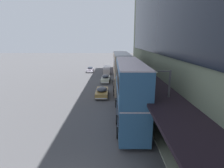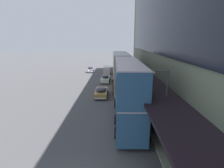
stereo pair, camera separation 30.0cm
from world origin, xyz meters
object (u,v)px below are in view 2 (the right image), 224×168
transit_bus_kerbside_rear (121,71)px  transit_bus_kerbside_front (119,64)px  transit_bus_kerbside_far (128,90)px  pedestrian_at_kerb (160,121)px  sedan_lead_near (101,92)px  fire_hydrant (145,101)px  street_lamp (163,101)px  vw_van (107,70)px  sedan_second_mid (90,69)px  sedan_oncoming_rear (106,78)px

transit_bus_kerbside_rear → transit_bus_kerbside_front: bearing=88.6°
transit_bus_kerbside_far → pedestrian_at_kerb: (2.91, -2.58, -2.29)m
sedan_lead_near → fire_hydrant: size_ratio=6.81×
transit_bus_kerbside_rear → pedestrian_at_kerb: 15.37m
pedestrian_at_kerb → sedan_lead_near: bearing=119.3°
transit_bus_kerbside_front → street_lamp: size_ratio=1.56×
transit_bus_kerbside_front → sedan_lead_near: (-3.70, -25.75, -1.19)m
transit_bus_kerbside_rear → vw_van: transit_bus_kerbside_rear is taller
transit_bus_kerbside_front → sedan_lead_near: size_ratio=2.01×
sedan_lead_near → sedan_second_mid: sedan_lead_near is taller
sedan_oncoming_rear → pedestrian_at_kerb: bearing=-74.0°
transit_bus_kerbside_front → transit_bus_kerbside_rear: bearing=-91.4°
transit_bus_kerbside_rear → vw_van: size_ratio=2.43×
sedan_second_mid → street_lamp: (10.46, -35.16, 3.05)m
transit_bus_kerbside_far → sedan_oncoming_rear: 19.05m
sedan_oncoming_rear → street_lamp: 23.71m
vw_van → sedan_oncoming_rear: bearing=-89.6°
transit_bus_kerbside_rear → street_lamp: transit_bus_kerbside_rear is taller
sedan_oncoming_rear → sedan_second_mid: size_ratio=1.15×
transit_bus_kerbside_front → fire_hydrant: (2.48, -29.41, -1.43)m
sedan_lead_near → vw_van: (0.16, 19.62, 0.36)m
sedan_oncoming_rear → street_lamp: (5.70, -22.82, 2.99)m
sedan_second_mid → street_lamp: size_ratio=0.72×
transit_bus_kerbside_rear → transit_bus_kerbside_far: size_ratio=0.96×
street_lamp → fire_hydrant: 9.80m
transit_bus_kerbside_far → street_lamp: size_ratio=1.87×
transit_bus_kerbside_front → sedan_oncoming_rear: transit_bus_kerbside_front is taller
sedan_second_mid → vw_van: bearing=-29.5°
transit_bus_kerbside_rear → fire_hydrant: transit_bus_kerbside_rear is taller
transit_bus_kerbside_far → sedan_oncoming_rear: size_ratio=2.27×
pedestrian_at_kerb → transit_bus_kerbside_far: bearing=138.4°
transit_bus_kerbside_far → sedan_lead_near: transit_bus_kerbside_far is taller
sedan_second_mid → transit_bus_kerbside_far: bearing=-75.6°
transit_bus_kerbside_far → vw_van: (-3.23, 28.27, -2.38)m
transit_bus_kerbside_rear → sedan_lead_near: bearing=-131.0°
transit_bus_kerbside_front → vw_van: size_ratio=2.10×
street_lamp → vw_van: bearing=100.1°
transit_bus_kerbside_rear → sedan_second_mid: 20.35m
transit_bus_kerbside_front → sedan_second_mid: size_ratio=2.18×
transit_bus_kerbside_rear → fire_hydrant: size_ratio=15.83×
pedestrian_at_kerb → street_lamp: (-0.37, -1.65, 2.59)m
sedan_lead_near → transit_bus_kerbside_far: bearing=-68.6°
transit_bus_kerbside_rear → sedan_second_mid: size_ratio=2.51×
transit_bus_kerbside_far → fire_hydrant: (2.79, 5.00, -2.98)m
transit_bus_kerbside_front → street_lamp: bearing=-86.7°
sedan_oncoming_rear → transit_bus_kerbside_rear: bearing=-65.0°
pedestrian_at_kerb → fire_hydrant: bearing=90.9°
sedan_oncoming_rear → pedestrian_at_kerb: (6.07, -21.17, 0.40)m
transit_bus_kerbside_rear → pedestrian_at_kerb: size_ratio=5.97×
sedan_lead_near → street_lamp: size_ratio=0.78×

